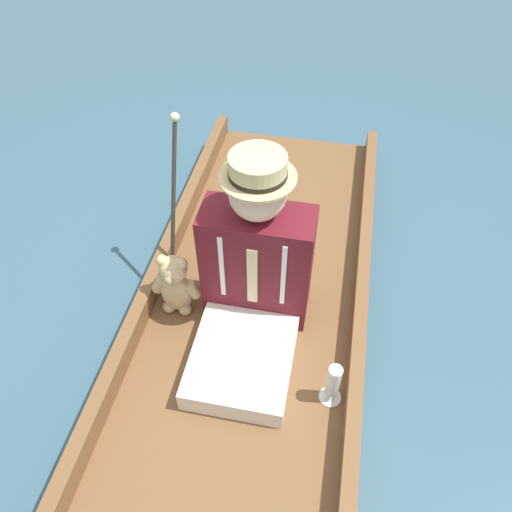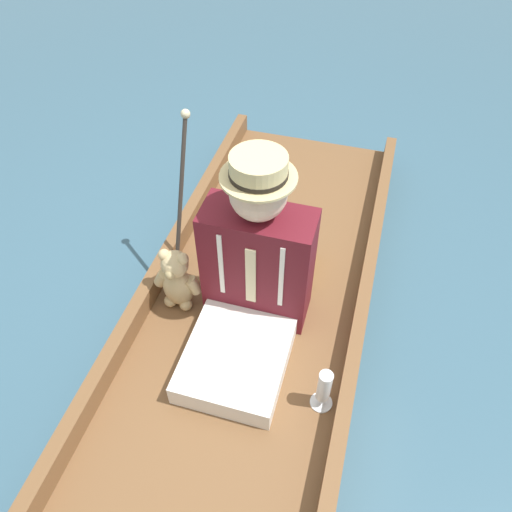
{
  "view_description": "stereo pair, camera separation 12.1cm",
  "coord_description": "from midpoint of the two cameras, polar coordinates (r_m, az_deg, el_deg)",
  "views": [
    {
      "loc": [
        -0.29,
        1.34,
        2.04
      ],
      "look_at": [
        -0.02,
        -0.07,
        0.51
      ],
      "focal_mm": 35.0,
      "sensor_mm": 36.0,
      "label": 1
    },
    {
      "loc": [
        -0.41,
        1.31,
        2.04
      ],
      "look_at": [
        -0.02,
        -0.07,
        0.51
      ],
      "focal_mm": 35.0,
      "sensor_mm": 36.0,
      "label": 2
    }
  ],
  "objects": [
    {
      "name": "punt_boat",
      "position": [
        2.4,
        -2.2,
        -8.34
      ],
      "size": [
        1.05,
        3.08,
        0.25
      ],
      "color": "brown",
      "rests_on": "ground_plane"
    },
    {
      "name": "ground_plane",
      "position": [
        2.46,
        -2.15,
        -9.36
      ],
      "size": [
        16.0,
        16.0,
        0.0
      ],
      "primitive_type": "plane",
      "color": "#385B70"
    },
    {
      "name": "walking_cane",
      "position": [
        2.36,
        -10.86,
        7.55
      ],
      "size": [
        0.04,
        0.37,
        0.76
      ],
      "color": "#2D2823",
      "rests_on": "punt_boat"
    },
    {
      "name": "seated_person",
      "position": [
        2.11,
        -1.88,
        -2.11
      ],
      "size": [
        0.47,
        0.73,
        0.86
      ],
      "rotation": [
        0.0,
        0.0,
        -0.02
      ],
      "color": "white",
      "rests_on": "punt_boat"
    },
    {
      "name": "seat_cushion",
      "position": [
        2.53,
        -0.29,
        0.06
      ],
      "size": [
        0.41,
        0.29,
        0.13
      ],
      "color": "#B7933D",
      "rests_on": "punt_boat"
    },
    {
      "name": "teddy_bear",
      "position": [
        2.31,
        -10.65,
        -3.36
      ],
      "size": [
        0.24,
        0.14,
        0.35
      ],
      "color": "tan",
      "rests_on": "punt_boat"
    },
    {
      "name": "wine_glass",
      "position": [
        2.05,
        7.11,
        -14.18
      ],
      "size": [
        0.09,
        0.09,
        0.22
      ],
      "color": "silver",
      "rests_on": "punt_boat"
    }
  ]
}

